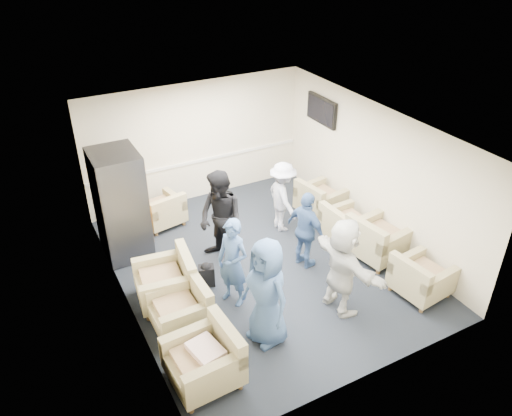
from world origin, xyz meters
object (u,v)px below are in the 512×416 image
person_front_right (343,266)px  person_mid_left (233,263)px  armchair_right_midnear (376,241)px  person_front_left (267,293)px  armchair_right_midfar (344,226)px  armchair_left_far (169,282)px  armchair_right_far (319,201)px  vending_machine (121,204)px  armchair_corner (163,212)px  person_back_left (221,219)px  armchair_left_near (207,360)px  person_mid_right (306,230)px  armchair_right_near (419,279)px  armchair_left_mid (183,310)px  person_back_right (283,197)px

person_front_right → person_mid_left: bearing=53.2°
armchair_right_midnear → person_front_left: size_ratio=0.60×
armchair_right_midfar → armchair_left_far: bearing=88.3°
person_mid_left → person_front_right: bearing=29.3°
armchair_right_midnear → armchair_right_far: 1.82m
armchair_right_midfar → vending_machine: size_ratio=0.41×
vending_machine → armchair_corner: bearing=32.0°
vending_machine → person_back_left: (1.50, -1.16, -0.12)m
person_front_left → person_front_right: (1.40, 0.03, -0.04)m
armchair_left_near → person_back_left: size_ratio=0.52×
vending_machine → person_mid_right: (2.81, -1.98, -0.29)m
armchair_right_near → armchair_left_mid: bearing=66.6°
vending_machine → person_back_left: size_ratio=1.13×
armchair_left_mid → armchair_corner: bearing=166.5°
person_mid_left → person_front_right: size_ratio=0.93×
person_mid_right → person_back_left: bearing=45.3°
armchair_right_near → armchair_right_far: bearing=-6.4°
armchair_left_near → person_mid_left: bearing=138.9°
armchair_corner → vending_machine: vending_machine is taller
person_front_right → person_front_left: bearing=88.2°
person_mid_left → person_back_left: bearing=138.2°
armchair_left_mid → person_front_left: (1.03, -0.83, 0.56)m
armchair_left_near → armchair_left_far: (0.10, 1.87, 0.00)m
vending_machine → person_front_right: bearing=-50.6°
armchair_left_mid → person_back_right: 3.35m
armchair_right_near → person_mid_left: bearing=58.3°
person_front_left → armchair_right_midnear: bearing=94.7°
armchair_right_midfar → person_back_right: person_back_right is taller
armchair_left_far → armchair_right_near: bearing=70.9°
armchair_corner → vending_machine: bearing=21.5°
vending_machine → person_front_left: bearing=-68.9°
armchair_right_far → person_front_left: bearing=124.5°
armchair_left_near → armchair_left_mid: (0.08, 1.15, -0.03)m
armchair_right_midnear → armchair_right_midfar: bearing=3.0°
armchair_left_near → armchair_corner: 4.26m
armchair_left_near → armchair_right_midfar: bearing=114.2°
person_mid_left → person_back_right: (1.87, 1.56, -0.05)m
armchair_left_near → armchair_right_far: size_ratio=0.98×
armchair_right_near → person_back_left: 3.60m
armchair_left_mid → armchair_right_midnear: 3.87m
armchair_left_far → person_mid_right: (2.55, -0.26, 0.39)m
armchair_left_far → person_back_left: 1.48m
person_back_left → person_front_right: 2.40m
armchair_right_far → person_back_right: 1.07m
armchair_left_mid → armchair_right_midnear: bearing=89.9°
vending_machine → person_front_left: 3.52m
person_back_right → person_front_left: bearing=149.6°
armchair_left_near → person_back_right: 4.12m
armchair_right_far → person_back_right: size_ratio=0.66×
armchair_left_mid → person_front_left: bearing=50.6°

